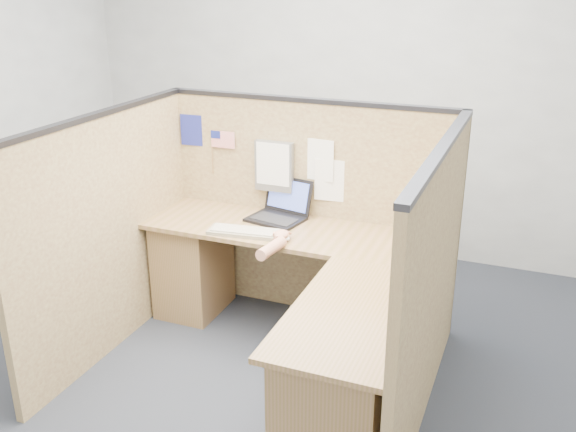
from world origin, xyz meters
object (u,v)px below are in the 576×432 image
at_px(laptop, 279,209).
at_px(keyboard, 245,232).
at_px(l_desk, 296,308).
at_px(mouse, 282,238).

xyz_separation_m(laptop, keyboard, (-0.09, -0.36, -0.05)).
distance_m(l_desk, laptop, 0.77).
relative_size(l_desk, mouse, 18.29).
height_order(laptop, keyboard, laptop).
distance_m(laptop, mouse, 0.42).
height_order(l_desk, laptop, laptop).
xyz_separation_m(l_desk, laptop, (-0.34, 0.57, 0.40)).
bearing_deg(laptop, mouse, -53.91).
bearing_deg(l_desk, laptop, 121.15).
height_order(l_desk, mouse, mouse).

